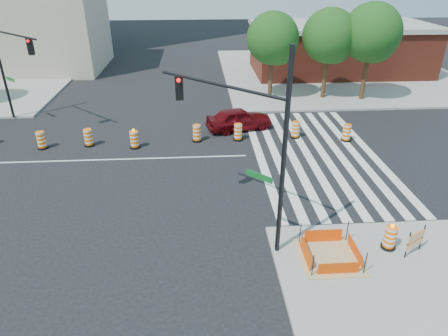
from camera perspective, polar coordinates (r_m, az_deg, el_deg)
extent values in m
plane|color=black|center=(22.64, -14.80, 1.21)|extent=(120.00, 120.00, 0.00)
cube|color=gray|center=(41.47, 15.75, 13.02)|extent=(22.00, 22.00, 0.15)
cube|color=silver|center=(22.45, 5.12, 1.85)|extent=(0.45, 13.50, 0.01)
cube|color=silver|center=(22.60, 7.38, 1.91)|extent=(0.45, 13.50, 0.01)
cube|color=silver|center=(22.79, 9.60, 1.96)|extent=(0.45, 13.50, 0.01)
cube|color=silver|center=(23.01, 11.79, 2.01)|extent=(0.45, 13.50, 0.01)
cube|color=silver|center=(23.26, 13.93, 2.06)|extent=(0.45, 13.50, 0.01)
cube|color=silver|center=(23.55, 16.02, 2.10)|extent=(0.45, 13.50, 0.01)
cube|color=silver|center=(23.86, 18.06, 2.14)|extent=(0.45, 13.50, 0.01)
cube|color=silver|center=(24.21, 20.04, 2.18)|extent=(0.45, 13.50, 0.01)
cube|color=silver|center=(22.64, -14.80, 1.22)|extent=(14.00, 0.12, 0.01)
cube|color=tan|center=(15.20, 14.85, -12.19)|extent=(2.20, 2.20, 0.05)
cube|color=#E74304|center=(14.40, 16.04, -13.66)|extent=(1.44, 0.02, 0.55)
cube|color=#E74304|center=(15.72, 13.98, -9.43)|extent=(1.44, 0.02, 0.55)
cube|color=#E74304|center=(14.80, 11.58, -11.76)|extent=(0.02, 1.44, 0.55)
cube|color=#E74304|center=(15.35, 18.21, -11.12)|extent=(0.02, 1.44, 0.55)
cylinder|color=black|center=(14.03, 12.57, -13.49)|extent=(0.04, 0.04, 0.90)
cylinder|color=black|center=(14.60, 19.55, -12.73)|extent=(0.04, 0.04, 0.90)
cylinder|color=black|center=(15.38, 10.81, -9.16)|extent=(0.04, 0.04, 0.90)
cylinder|color=black|center=(15.90, 17.18, -8.65)|extent=(0.04, 0.04, 0.90)
cube|color=maroon|center=(41.05, 16.11, 15.75)|extent=(16.00, 8.00, 4.20)
cube|color=gray|center=(40.69, 16.55, 18.91)|extent=(16.50, 8.50, 0.40)
cube|color=tan|center=(45.34, -26.63, 18.81)|extent=(14.00, 10.00, 10.00)
imported|color=#58070C|center=(25.71, 2.15, 7.03)|extent=(4.49, 2.74, 1.43)
cylinder|color=black|center=(13.22, 8.52, 1.12)|extent=(0.17, 0.17, 7.40)
cylinder|color=black|center=(14.00, -0.78, 11.85)|extent=(4.12, 3.89, 0.11)
cube|color=black|center=(15.40, -6.41, 11.34)|extent=(0.30, 0.26, 0.93)
sphere|color=#FF0C0C|center=(15.15, -6.50, 12.33)|extent=(0.17, 0.17, 0.17)
cube|color=#0C591E|center=(14.07, 5.07, -1.20)|extent=(0.83, 0.79, 0.23)
cylinder|color=black|center=(30.36, -29.35, 12.99)|extent=(0.17, 0.17, 7.39)
cylinder|color=black|center=(27.49, -28.00, 16.51)|extent=(4.08, 3.92, 0.11)
cube|color=black|center=(25.81, -25.94, 15.35)|extent=(0.30, 0.26, 0.92)
sphere|color=#FF0C0C|center=(25.59, -26.23, 15.96)|extent=(0.17, 0.17, 0.17)
cube|color=#0C591E|center=(29.71, -28.24, 11.12)|extent=(0.83, 0.79, 0.23)
cylinder|color=black|center=(16.33, 22.36, -10.34)|extent=(0.54, 0.54, 0.09)
cylinder|color=#FF6D05|center=(16.08, 22.64, -9.06)|extent=(0.43, 0.43, 0.85)
sphere|color=#FF990C|center=(15.81, 22.96, -7.61)|extent=(0.14, 0.14, 0.14)
cube|color=#FF6D05|center=(15.98, 25.77, -8.78)|extent=(0.85, 0.49, 0.31)
cube|color=#FF6D05|center=(16.18, 25.52, -9.80)|extent=(0.85, 0.49, 0.24)
cylinder|color=black|center=(15.79, 24.75, -9.99)|extent=(0.04, 0.04, 1.11)
cylinder|color=black|center=(16.42, 26.44, -8.87)|extent=(0.04, 0.04, 1.11)
cylinder|color=#382314|center=(31.67, 6.70, 13.34)|extent=(0.33, 0.33, 4.12)
sphere|color=#153E11|center=(31.16, 6.97, 17.93)|extent=(3.86, 3.86, 3.86)
sphere|color=#153E11|center=(31.67, 7.76, 16.85)|extent=(2.83, 2.83, 2.83)
sphere|color=#153E11|center=(30.95, 6.21, 17.18)|extent=(2.58, 2.58, 2.58)
cylinder|color=#382314|center=(32.44, 14.26, 13.17)|extent=(0.33, 0.33, 4.27)
sphere|color=#153E11|center=(31.93, 14.83, 17.80)|extent=(4.00, 4.00, 4.00)
sphere|color=#153E11|center=(32.49, 15.42, 16.68)|extent=(2.93, 2.93, 2.93)
sphere|color=#153E11|center=(31.68, 14.11, 17.07)|extent=(2.67, 2.67, 2.67)
cylinder|color=#382314|center=(32.82, 19.54, 12.86)|extent=(0.34, 0.34, 4.54)
sphere|color=#153E11|center=(32.30, 20.35, 17.71)|extent=(4.25, 4.25, 4.25)
sphere|color=#153E11|center=(32.91, 20.81, 16.52)|extent=(3.12, 3.12, 3.12)
sphere|color=#153E11|center=(32.01, 19.64, 16.96)|extent=(2.84, 2.84, 2.84)
cylinder|color=black|center=(25.46, -24.44, 2.68)|extent=(0.60, 0.60, 0.10)
cylinder|color=#FF6D05|center=(25.28, -24.66, 3.71)|extent=(0.48, 0.48, 0.95)
cylinder|color=black|center=(24.84, -18.64, 3.16)|extent=(0.60, 0.60, 0.10)
cylinder|color=#FF6D05|center=(24.66, -18.82, 4.22)|extent=(0.48, 0.48, 0.95)
cylinder|color=black|center=(23.84, -12.57, 2.97)|extent=(0.60, 0.60, 0.10)
cylinder|color=#FF6D05|center=(23.64, -12.69, 4.07)|extent=(0.48, 0.48, 0.95)
sphere|color=#FF990C|center=(23.44, -12.83, 5.30)|extent=(0.16, 0.16, 0.16)
cylinder|color=black|center=(24.23, -3.85, 3.99)|extent=(0.60, 0.60, 0.10)
cylinder|color=#FF6D05|center=(24.03, -3.89, 5.08)|extent=(0.48, 0.48, 0.95)
cylinder|color=black|center=(24.33, 2.00, 4.14)|extent=(0.60, 0.60, 0.10)
cylinder|color=#FF6D05|center=(24.14, 2.02, 5.23)|extent=(0.48, 0.48, 0.95)
cylinder|color=black|center=(25.06, 10.11, 4.43)|extent=(0.60, 0.60, 0.10)
cylinder|color=#FF6D05|center=(24.87, 10.20, 5.49)|extent=(0.48, 0.48, 0.95)
cylinder|color=black|center=(25.31, 16.97, 3.87)|extent=(0.60, 0.60, 0.10)
cylinder|color=#FF6D05|center=(25.13, 17.12, 4.91)|extent=(0.48, 0.48, 0.95)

